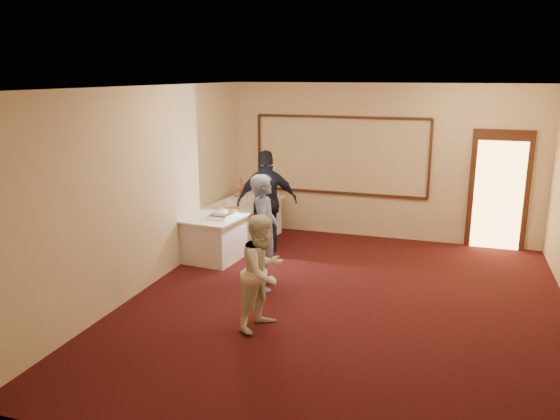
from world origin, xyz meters
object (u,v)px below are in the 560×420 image
at_px(buffet_table, 234,227).
at_px(tart, 232,210).
at_px(pavlova_tray, 221,214).
at_px(cupcake_stand, 241,189).
at_px(guest, 267,202).
at_px(plate_stack_b, 244,200).
at_px(woman, 263,272).
at_px(plate_stack_a, 231,202).
at_px(man, 265,232).

distance_m(buffet_table, tart, 0.53).
bearing_deg(tart, pavlova_tray, -91.33).
xyz_separation_m(cupcake_stand, guest, (0.89, -0.98, 0.01)).
height_order(pavlova_tray, plate_stack_b, pavlova_tray).
height_order(cupcake_stand, woman, woman).
bearing_deg(plate_stack_b, pavlova_tray, -89.93).
height_order(buffet_table, guest, guest).
distance_m(pavlova_tray, plate_stack_b, 1.10).
bearing_deg(tart, woman, -60.18).
height_order(plate_stack_a, guest, guest).
bearing_deg(plate_stack_b, woman, -64.89).
bearing_deg(plate_stack_a, guest, -7.67).
xyz_separation_m(buffet_table, pavlova_tray, (0.10, -0.79, 0.46)).
height_order(cupcake_stand, guest, guest).
distance_m(buffet_table, man, 2.15).
distance_m(buffet_table, cupcake_stand, 1.09).
xyz_separation_m(pavlova_tray, tart, (0.01, 0.48, -0.05)).
distance_m(buffet_table, pavlova_tray, 0.92).
distance_m(plate_stack_b, guest, 0.69).
height_order(tart, man, man).
bearing_deg(buffet_table, pavlova_tray, -82.96).
xyz_separation_m(buffet_table, plate_stack_a, (-0.07, 0.05, 0.46)).
bearing_deg(buffet_table, tart, -70.92).
height_order(plate_stack_a, man, man).
relative_size(buffet_table, cupcake_stand, 6.33).
xyz_separation_m(plate_stack_a, tart, (0.18, -0.36, -0.05)).
height_order(pavlova_tray, guest, guest).
distance_m(cupcake_stand, tart, 1.29).
relative_size(pavlova_tray, plate_stack_b, 2.82).
bearing_deg(tart, plate_stack_b, 91.15).
height_order(plate_stack_b, tart, plate_stack_b).
height_order(cupcake_stand, man, man).
bearing_deg(man, pavlova_tray, 36.84).
bearing_deg(woman, cupcake_stand, 43.77).
xyz_separation_m(pavlova_tray, woman, (1.54, -2.19, -0.10)).
xyz_separation_m(plate_stack_a, man, (1.28, -1.76, 0.03)).
height_order(man, woman, man).
height_order(buffet_table, tart, tart).
distance_m(pavlova_tray, tart, 0.48).
distance_m(pavlova_tray, plate_stack_a, 0.86).
height_order(cupcake_stand, tart, cupcake_stand).
bearing_deg(tart, guest, 24.56).
bearing_deg(man, tart, 24.67).
xyz_separation_m(pavlova_tray, plate_stack_b, (-0.00, 1.10, -0.00)).
xyz_separation_m(tart, woman, (1.53, -2.66, -0.05)).
height_order(cupcake_stand, plate_stack_b, cupcake_stand).
xyz_separation_m(plate_stack_a, plate_stack_b, (0.17, 0.26, -0.00)).
relative_size(pavlova_tray, cupcake_stand, 1.14).
bearing_deg(buffet_table, plate_stack_a, 145.01).
distance_m(cupcake_stand, plate_stack_a, 0.90).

